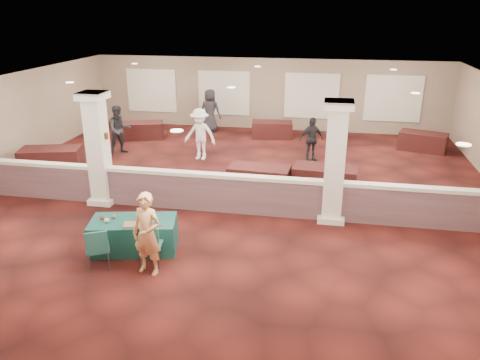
% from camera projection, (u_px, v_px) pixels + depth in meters
% --- Properties ---
extents(ground, '(16.00, 16.00, 0.00)m').
position_uv_depth(ground, '(232.00, 191.00, 14.39)').
color(ground, '#4B1612').
rests_on(ground, ground).
extents(wall_back, '(16.00, 0.04, 3.20)m').
position_uv_depth(wall_back, '(267.00, 94.00, 21.19)').
color(wall_back, '#7C6855').
rests_on(wall_back, ground).
extents(wall_front, '(16.00, 0.04, 3.20)m').
position_uv_depth(wall_front, '(115.00, 295.00, 6.46)').
color(wall_front, '#7C6855').
rests_on(wall_front, ground).
extents(ceiling, '(16.00, 16.00, 0.02)m').
position_uv_depth(ceiling, '(231.00, 87.00, 13.27)').
color(ceiling, white).
rests_on(ceiling, wall_back).
extents(partition_wall, '(15.60, 0.28, 1.10)m').
position_uv_depth(partition_wall, '(221.00, 192.00, 12.81)').
color(partition_wall, brown).
rests_on(partition_wall, ground).
extents(column_left, '(0.72, 0.72, 3.20)m').
position_uv_depth(column_left, '(98.00, 148.00, 13.04)').
color(column_left, silver).
rests_on(column_left, ground).
extents(column_right, '(0.72, 0.72, 3.20)m').
position_uv_depth(column_right, '(335.00, 161.00, 11.91)').
color(column_right, silver).
rests_on(column_right, ground).
extents(sconce_left, '(0.12, 0.12, 0.18)m').
position_uv_depth(sconce_left, '(87.00, 135.00, 12.96)').
color(sconce_left, brown).
rests_on(sconce_left, column_left).
extents(sconce_right, '(0.12, 0.12, 0.18)m').
position_uv_depth(sconce_right, '(106.00, 136.00, 12.87)').
color(sconce_right, brown).
rests_on(sconce_right, column_left).
extents(near_table, '(2.10, 1.37, 0.74)m').
position_uv_depth(near_table, '(134.00, 235.00, 10.84)').
color(near_table, '#0F3935').
rests_on(near_table, ground).
extents(conf_chair_main, '(0.55, 0.55, 0.96)m').
position_uv_depth(conf_chair_main, '(150.00, 242.00, 10.11)').
color(conf_chair_main, '#1F5B53').
rests_on(conf_chair_main, ground).
extents(conf_chair_side, '(0.65, 0.65, 0.96)m').
position_uv_depth(conf_chair_side, '(97.00, 246.00, 9.93)').
color(conf_chair_side, '#1F5B53').
rests_on(conf_chair_side, ground).
extents(woman, '(0.73, 0.56, 1.81)m').
position_uv_depth(woman, '(147.00, 234.00, 9.72)').
color(woman, '#F4AD6A').
rests_on(woman, ground).
extents(far_table_front_left, '(2.18, 1.48, 0.80)m').
position_uv_depth(far_table_front_left, '(51.00, 160.00, 16.07)').
color(far_table_front_left, black).
rests_on(far_table_front_left, ground).
extents(far_table_front_center, '(1.92, 1.06, 0.75)m').
position_uv_depth(far_table_front_center, '(259.00, 178.00, 14.39)').
color(far_table_front_center, black).
rests_on(far_table_front_center, ground).
extents(far_table_front_right, '(1.98, 1.12, 0.77)m').
position_uv_depth(far_table_front_right, '(324.00, 179.00, 14.32)').
color(far_table_front_right, black).
rests_on(far_table_front_right, ground).
extents(far_table_back_left, '(1.91, 1.36, 0.70)m').
position_uv_depth(far_table_back_left, '(142.00, 130.00, 20.03)').
color(far_table_back_left, black).
rests_on(far_table_back_left, ground).
extents(far_table_back_center, '(1.81, 1.06, 0.70)m').
position_uv_depth(far_table_back_center, '(272.00, 130.00, 20.17)').
color(far_table_back_center, black).
rests_on(far_table_back_center, ground).
extents(far_table_back_right, '(1.95, 1.40, 0.71)m').
position_uv_depth(far_table_back_right, '(423.00, 142.00, 18.37)').
color(far_table_back_right, black).
rests_on(far_table_back_right, ground).
extents(attendee_a, '(1.00, 0.95, 1.85)m').
position_uv_depth(attendee_a, '(120.00, 130.00, 17.81)').
color(attendee_a, black).
rests_on(attendee_a, ground).
extents(attendee_b, '(1.28, 0.74, 1.89)m').
position_uv_depth(attendee_b, '(200.00, 134.00, 17.13)').
color(attendee_b, white).
rests_on(attendee_b, ground).
extents(attendee_c, '(1.05, 0.86, 1.61)m').
position_uv_depth(attendee_c, '(311.00, 139.00, 17.01)').
color(attendee_c, black).
rests_on(attendee_c, ground).
extents(attendee_d, '(1.00, 0.64, 1.91)m').
position_uv_depth(attendee_d, '(210.00, 111.00, 20.92)').
color(attendee_d, black).
rests_on(attendee_d, ground).
extents(laptop_base, '(0.38, 0.30, 0.02)m').
position_uv_depth(laptop_base, '(146.00, 221.00, 10.67)').
color(laptop_base, silver).
rests_on(laptop_base, near_table).
extents(laptop_screen, '(0.33, 0.09, 0.22)m').
position_uv_depth(laptop_screen, '(146.00, 214.00, 10.74)').
color(laptop_screen, silver).
rests_on(laptop_screen, near_table).
extents(screen_glow, '(0.30, 0.07, 0.19)m').
position_uv_depth(screen_glow, '(146.00, 214.00, 10.74)').
color(screen_glow, silver).
rests_on(screen_glow, near_table).
extents(knitting, '(0.47, 0.39, 0.03)m').
position_uv_depth(knitting, '(133.00, 225.00, 10.47)').
color(knitting, '#B0641C').
rests_on(knitting, near_table).
extents(yarn_cream, '(0.11, 0.11, 0.11)m').
position_uv_depth(yarn_cream, '(107.00, 220.00, 10.58)').
color(yarn_cream, beige).
rests_on(yarn_cream, near_table).
extents(yarn_red, '(0.10, 0.10, 0.10)m').
position_uv_depth(yarn_red, '(102.00, 218.00, 10.72)').
color(yarn_red, '#5D1F12').
rests_on(yarn_red, near_table).
extents(yarn_grey, '(0.11, 0.11, 0.11)m').
position_uv_depth(yarn_grey, '(114.00, 216.00, 10.79)').
color(yarn_grey, '#4C4B50').
rests_on(yarn_grey, near_table).
extents(scissors, '(0.13, 0.06, 0.01)m').
position_uv_depth(scissors, '(160.00, 225.00, 10.46)').
color(scissors, red).
rests_on(scissors, near_table).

